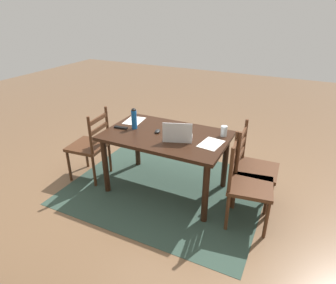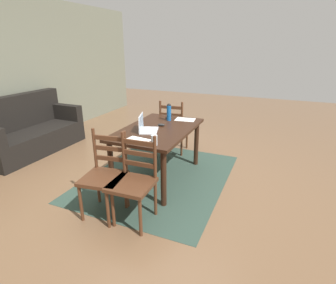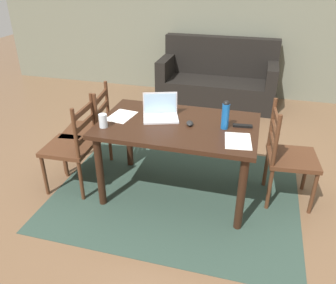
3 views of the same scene
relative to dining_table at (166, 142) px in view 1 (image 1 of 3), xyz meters
The scene contains 13 objects.
ground_plane 0.65m from the dining_table, ahead, with size 14.00×14.00×0.00m, color brown.
area_rug 0.65m from the dining_table, ahead, with size 2.35×1.89×0.01m, color #2D4238.
dining_table is the anchor object (origin of this frame).
chair_right_far 1.04m from the dining_table, ahead, with size 0.48×0.48×0.95m.
chair_left_near 1.04m from the dining_table, behind, with size 0.46×0.46×0.95m.
chair_left_far 1.04m from the dining_table, 169.61° to the left, with size 0.50×0.50×0.95m.
laptop 0.26m from the dining_table, 154.22° to the left, with size 0.38×0.32×0.23m.
water_bottle 0.48m from the dining_table, ahead, with size 0.07×0.07×0.26m.
drinking_glass 0.68m from the dining_table, 158.44° to the right, with size 0.07×0.07×0.12m, color silver.
computer_mouse 0.16m from the dining_table, ahead, with size 0.06×0.10×0.03m, color black.
tv_remote 0.59m from the dining_table, ahead, with size 0.04×0.17×0.02m, color black.
paper_stack_left 0.56m from the dining_table, behind, with size 0.21×0.30×0.00m, color white.
paper_stack_right 0.60m from the dining_table, 19.54° to the right, with size 0.21×0.30×0.00m, color white.
Camera 1 is at (-1.37, 2.75, 2.13)m, focal length 31.06 mm.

